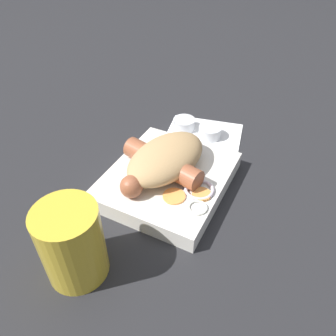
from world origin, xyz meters
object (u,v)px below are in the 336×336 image
at_px(food_tray, 168,179).
at_px(sausage, 162,163).
at_px(bread_roll, 166,158).
at_px(condiment_cup_far, 184,125).
at_px(drink_glass, 72,243).
at_px(condiment_cup_near, 210,133).

xyz_separation_m(food_tray, sausage, (-0.00, 0.01, 0.03)).
relative_size(bread_roll, sausage, 0.98).
bearing_deg(bread_roll, sausage, 152.97).
bearing_deg(sausage, food_tray, -87.53).
distance_m(sausage, condiment_cup_far, 0.17).
xyz_separation_m(bread_roll, drink_glass, (-0.19, 0.02, 0.00)).
bearing_deg(condiment_cup_far, sausage, -167.42).
distance_m(food_tray, sausage, 0.03).
distance_m(food_tray, condiment_cup_near, 0.16).
relative_size(condiment_cup_near, drink_glass, 0.42).
xyz_separation_m(bread_roll, sausage, (-0.01, 0.00, -0.01)).
bearing_deg(food_tray, condiment_cup_far, 15.99).
xyz_separation_m(sausage, condiment_cup_near, (0.16, -0.02, -0.03)).
height_order(bread_roll, drink_glass, drink_glass).
distance_m(food_tray, condiment_cup_far, 0.17).
bearing_deg(condiment_cup_near, condiment_cup_far, 86.57).
relative_size(bread_roll, condiment_cup_far, 3.78).
xyz_separation_m(food_tray, drink_glass, (-0.19, 0.03, 0.04)).
distance_m(food_tray, bread_roll, 0.04).
distance_m(sausage, condiment_cup_near, 0.16).
bearing_deg(food_tray, drink_glass, 170.82).
xyz_separation_m(sausage, condiment_cup_far, (0.16, 0.04, -0.03)).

